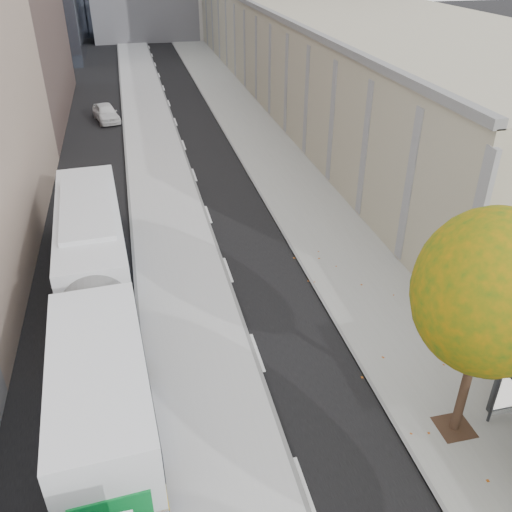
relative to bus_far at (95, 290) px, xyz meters
name	(u,v)px	position (x,y,z in m)	size (l,w,h in m)	color
bus_platform	(161,183)	(3.52, 13.95, -1.66)	(4.25, 150.00, 0.15)	#B8B8B8
sidewalk	(283,172)	(11.52, 13.95, -1.69)	(4.75, 150.00, 0.08)	gray
building_tan	(312,34)	(22.90, 42.95, 2.27)	(18.00, 92.00, 8.00)	#A19B81
tree_c	(490,293)	(11.00, -8.05, 3.52)	(4.20, 4.20, 7.28)	#312818
bus_far	(95,290)	(0.00, 0.00, 0.00)	(3.83, 19.13, 3.17)	silver
distant_car	(106,113)	(0.14, 28.46, -1.01)	(1.70, 4.22, 1.44)	silver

